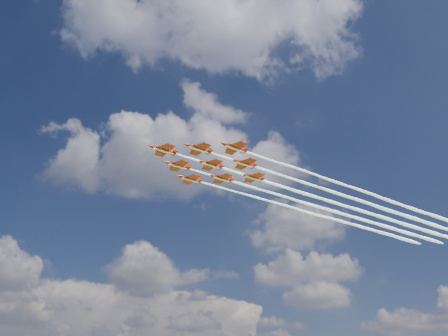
# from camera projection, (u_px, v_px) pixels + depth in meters

# --- Properties ---
(jet_lead) EXTENTS (119.66, 88.90, 2.80)m
(jet_lead) POSITION_uv_depth(u_px,v_px,m) (311.00, 195.00, 185.53)
(jet_lead) COLOR #A21909
(jet_row2_port) EXTENTS (119.66, 88.90, 2.80)m
(jet_row2_port) POSITION_uv_depth(u_px,v_px,m) (340.00, 195.00, 184.85)
(jet_row2_port) COLOR #A21909
(jet_row2_starb) EXTENTS (119.66, 88.90, 2.80)m
(jet_row2_starb) POSITION_uv_depth(u_px,v_px,m) (315.00, 206.00, 195.96)
(jet_row2_starb) COLOR #A21909
(jet_row3_port) EXTENTS (119.66, 88.90, 2.80)m
(jet_row3_port) POSITION_uv_depth(u_px,v_px,m) (370.00, 194.00, 184.17)
(jet_row3_port) COLOR #A21909
(jet_row3_centre) EXTENTS (119.66, 88.90, 2.80)m
(jet_row3_centre) POSITION_uv_depth(u_px,v_px,m) (343.00, 205.00, 195.28)
(jet_row3_centre) COLOR #A21909
(jet_row3_starb) EXTENTS (119.66, 88.90, 2.80)m
(jet_row3_starb) POSITION_uv_depth(u_px,v_px,m) (318.00, 215.00, 206.38)
(jet_row3_starb) COLOR #A21909
(jet_row4_port) EXTENTS (119.66, 88.90, 2.80)m
(jet_row4_port) POSITION_uv_depth(u_px,v_px,m) (371.00, 204.00, 194.60)
(jet_row4_port) COLOR #A21909
(jet_row4_starb) EXTENTS (119.66, 88.90, 2.80)m
(jet_row4_starb) POSITION_uv_depth(u_px,v_px,m) (345.00, 215.00, 205.70)
(jet_row4_starb) COLOR #A21909
(jet_tail) EXTENTS (119.66, 88.90, 2.80)m
(jet_tail) POSITION_uv_depth(u_px,v_px,m) (371.00, 214.00, 205.02)
(jet_tail) COLOR #A21909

